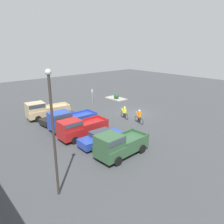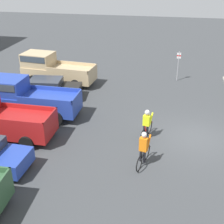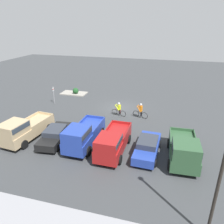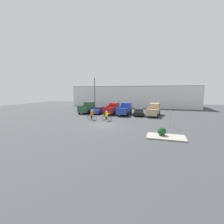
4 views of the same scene
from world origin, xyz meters
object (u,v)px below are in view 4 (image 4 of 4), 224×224
cyclist_1 (92,115)px  cyclist_0 (107,116)px  pickup_truck_1 (113,108)px  shrub (162,131)px  pickup_truck_2 (125,109)px  pickup_truck_3 (154,109)px  lamppost (95,91)px  sedan_0 (99,110)px  sedan_1 (139,112)px  pickup_truck_0 (88,107)px  fire_lane_sign (170,117)px

cyclist_1 → cyclist_0: bearing=1.9°
pickup_truck_1 → shrub: (9.61, -13.98, -0.52)m
pickup_truck_2 → cyclist_1: pickup_truck_2 is taller
cyclist_0 → cyclist_1: (-2.53, -0.08, 0.03)m
pickup_truck_3 → lamppost: 16.71m
sedan_0 → cyclist_1: bearing=-77.2°
sedan_1 → cyclist_0: (-4.20, -7.33, 0.15)m
cyclist_1 → lamppost: lamppost is taller
sedan_0 → cyclist_1: size_ratio=2.65×
sedan_0 → cyclist_1: 7.53m
sedan_0 → shrub: sedan_0 is taller
cyclist_0 → cyclist_1: cyclist_1 is taller
lamppost → cyclist_1: bearing=-68.5°
sedan_0 → pickup_truck_0: bearing=171.1°
pickup_truck_3 → fire_lane_sign: fire_lane_sign is taller
pickup_truck_3 → shrub: bearing=-85.3°
pickup_truck_2 → sedan_1: pickup_truck_2 is taller
cyclist_1 → fire_lane_sign: 11.96m
sedan_0 → pickup_truck_1: size_ratio=0.87×
sedan_1 → fire_lane_sign: bearing=-60.2°
pickup_truck_2 → pickup_truck_3: 5.67m
pickup_truck_0 → pickup_truck_2: 8.43m
pickup_truck_0 → pickup_truck_1: bearing=2.3°
pickup_truck_0 → cyclist_1: 8.99m
pickup_truck_2 → cyclist_1: 8.59m
pickup_truck_0 → sedan_0: 2.89m
pickup_truck_0 → cyclist_0: pickup_truck_0 is taller
cyclist_0 → lamppost: size_ratio=0.22×
pickup_truck_1 → sedan_1: (5.59, -0.59, -0.43)m
shrub → cyclist_0: bearing=143.6°
pickup_truck_1 → fire_lane_sign: (10.71, -9.52, 0.31)m
cyclist_0 → pickup_truck_0: bearing=132.4°
sedan_0 → fire_lane_sign: (13.52, -8.85, 0.71)m
pickup_truck_1 → cyclist_0: 8.05m
pickup_truck_3 → shrub: size_ratio=6.53×
cyclist_1 → pickup_truck_1: bearing=81.9°
sedan_0 → cyclist_1: (1.67, -7.34, 0.15)m
fire_lane_sign → pickup_truck_1: bearing=138.4°
pickup_truck_0 → fire_lane_sign: 18.80m
pickup_truck_2 → cyclist_0: pickup_truck_2 is taller
cyclist_1 → shrub: size_ratio=2.03×
pickup_truck_3 → lamppost: lamppost is taller
cyclist_1 → shrub: bearing=-29.1°
pickup_truck_0 → cyclist_1: size_ratio=2.87×
pickup_truck_3 → cyclist_1: size_ratio=3.22×
pickup_truck_1 → lamppost: lamppost is taller
pickup_truck_3 → fire_lane_sign: 9.82m
pickup_truck_1 → shrub: size_ratio=6.15×
fire_lane_sign → lamppost: (-17.41, 15.65, 3.29)m
pickup_truck_1 → sedan_0: bearing=-166.6°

